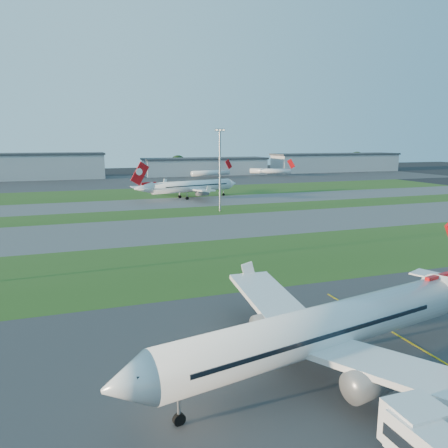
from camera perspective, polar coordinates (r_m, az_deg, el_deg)
name	(u,v)px	position (r m, az deg, el deg)	size (l,w,h in m)	color
grass_strip_a	(241,260)	(82.91, 2.20, -4.66)	(300.00, 34.00, 0.01)	#2D521B
taxiway_a	(194,227)	(113.42, -3.94, -0.46)	(300.00, 32.00, 0.01)	#515154
grass_strip_b	(173,213)	(137.31, -6.73, 1.47)	(300.00, 18.00, 0.01)	#2D521B
taxiway_b	(159,203)	(158.61, -8.49, 2.68)	(300.00, 26.00, 0.01)	#515154
grass_strip_c	(144,193)	(190.86, -10.40, 3.98)	(300.00, 40.00, 0.01)	#2D521B
apron_far	(127,181)	(250.00, -12.60, 5.47)	(400.00, 80.00, 0.01)	#333335
airliner_parked	(325,329)	(43.39, 13.06, -13.22)	(41.99, 35.29, 13.22)	white
airliner_taxiing	(191,187)	(170.67, -4.30, 4.90)	(41.49, 34.80, 13.20)	white
mini_jet_near	(211,173)	(263.70, -1.70, 6.71)	(28.11, 9.62, 9.48)	white
mini_jet_far	(271,171)	(281.06, 6.11, 6.90)	(25.19, 16.60, 9.48)	white
light_mast_centre	(220,165)	(137.85, -0.54, 7.77)	(3.20, 0.70, 25.80)	gray
hangar_west	(41,166)	(278.07, -22.74, 6.99)	(71.40, 23.00, 15.20)	#9FA1A7
hangar_east	(205,166)	(290.32, -2.46, 7.54)	(81.60, 23.00, 11.20)	#9FA1A7
hangar_far_east	(336,162)	(333.40, 14.37, 7.81)	(96.90, 23.00, 13.20)	#9FA1A7
tree_mid_west	(86,167)	(288.88, -17.62, 7.07)	(9.90, 9.90, 10.80)	black
tree_mid_east	(178,164)	(299.83, -6.02, 7.82)	(11.55, 11.55, 12.60)	black
tree_east	(279,163)	(323.74, 7.21, 7.90)	(10.45, 10.45, 11.40)	black
tree_far_east	(357,160)	(363.64, 16.94, 8.03)	(12.65, 12.65, 13.80)	black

